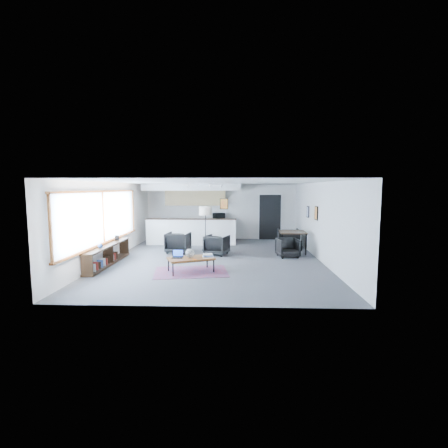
{
  "coord_description": "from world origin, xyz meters",
  "views": [
    {
      "loc": [
        0.71,
        -10.85,
        2.4
      ],
      "look_at": [
        0.29,
        0.4,
        1.16
      ],
      "focal_mm": 26.0,
      "sensor_mm": 36.0,
      "label": 1
    }
  ],
  "objects_px": {
    "armchair_left": "(178,241)",
    "dining_chair_near": "(288,248)",
    "floor_lamp": "(205,212)",
    "dining_chair_far": "(289,239)",
    "dining_table": "(293,233)",
    "laptop": "(178,255)",
    "microwave": "(219,216)",
    "ceramic_pot": "(190,253)",
    "coffee_table": "(191,259)",
    "book_stack": "(208,256)",
    "armchair_right": "(217,244)"
  },
  "relations": [
    {
      "from": "book_stack",
      "to": "dining_chair_near",
      "type": "relative_size",
      "value": 0.57
    },
    {
      "from": "ceramic_pot",
      "to": "armchair_right",
      "type": "xyz_separation_m",
      "value": [
        0.63,
        2.47,
        -0.15
      ]
    },
    {
      "from": "ceramic_pot",
      "to": "dining_chair_near",
      "type": "relative_size",
      "value": 0.42
    },
    {
      "from": "dining_table",
      "to": "ceramic_pot",
      "type": "bearing_deg",
      "value": -139.71
    },
    {
      "from": "coffee_table",
      "to": "ceramic_pot",
      "type": "distance_m",
      "value": 0.16
    },
    {
      "from": "book_stack",
      "to": "floor_lamp",
      "type": "distance_m",
      "value": 3.38
    },
    {
      "from": "armchair_right",
      "to": "dining_table",
      "type": "distance_m",
      "value": 2.85
    },
    {
      "from": "ceramic_pot",
      "to": "laptop",
      "type": "bearing_deg",
      "value": 178.01
    },
    {
      "from": "ceramic_pot",
      "to": "dining_chair_near",
      "type": "bearing_deg",
      "value": 34.21
    },
    {
      "from": "laptop",
      "to": "dining_table",
      "type": "bearing_deg",
      "value": 37.25
    },
    {
      "from": "armchair_left",
      "to": "dining_chair_near",
      "type": "relative_size",
      "value": 1.37
    },
    {
      "from": "armchair_right",
      "to": "microwave",
      "type": "xyz_separation_m",
      "value": [
        -0.11,
        3.42,
        0.73
      ]
    },
    {
      "from": "coffee_table",
      "to": "floor_lamp",
      "type": "bearing_deg",
      "value": 64.37
    },
    {
      "from": "dining_chair_far",
      "to": "microwave",
      "type": "bearing_deg",
      "value": -31.16
    },
    {
      "from": "ceramic_pot",
      "to": "dining_chair_far",
      "type": "distance_m",
      "value": 5.26
    },
    {
      "from": "laptop",
      "to": "microwave",
      "type": "distance_m",
      "value": 5.98
    },
    {
      "from": "coffee_table",
      "to": "laptop",
      "type": "bearing_deg",
      "value": 152.05
    },
    {
      "from": "laptop",
      "to": "dining_chair_near",
      "type": "height_order",
      "value": "laptop"
    },
    {
      "from": "floor_lamp",
      "to": "dining_chair_far",
      "type": "height_order",
      "value": "floor_lamp"
    },
    {
      "from": "microwave",
      "to": "floor_lamp",
      "type": "bearing_deg",
      "value": -101.25
    },
    {
      "from": "book_stack",
      "to": "microwave",
      "type": "distance_m",
      "value": 5.85
    },
    {
      "from": "ceramic_pot",
      "to": "floor_lamp",
      "type": "relative_size",
      "value": 0.15
    },
    {
      "from": "armchair_right",
      "to": "dining_table",
      "type": "relative_size",
      "value": 0.81
    },
    {
      "from": "armchair_left",
      "to": "floor_lamp",
      "type": "xyz_separation_m",
      "value": [
        0.98,
        0.52,
        1.05
      ]
    },
    {
      "from": "floor_lamp",
      "to": "laptop",
      "type": "bearing_deg",
      "value": -98.61
    },
    {
      "from": "coffee_table",
      "to": "dining_chair_far",
      "type": "bearing_deg",
      "value": 25.61
    },
    {
      "from": "laptop",
      "to": "book_stack",
      "type": "relative_size",
      "value": 0.87
    },
    {
      "from": "coffee_table",
      "to": "armchair_left",
      "type": "bearing_deg",
      "value": 83.58
    },
    {
      "from": "ceramic_pot",
      "to": "dining_chair_far",
      "type": "height_order",
      "value": "dining_chair_far"
    },
    {
      "from": "dining_chair_near",
      "to": "ceramic_pot",
      "type": "bearing_deg",
      "value": -155.64
    },
    {
      "from": "floor_lamp",
      "to": "microwave",
      "type": "relative_size",
      "value": 2.93
    },
    {
      "from": "coffee_table",
      "to": "armchair_left",
      "type": "xyz_separation_m",
      "value": [
        -0.87,
        2.78,
        0.04
      ]
    },
    {
      "from": "laptop",
      "to": "dining_chair_near",
      "type": "distance_m",
      "value": 4.09
    },
    {
      "from": "laptop",
      "to": "ceramic_pot",
      "type": "xyz_separation_m",
      "value": [
        0.36,
        -0.01,
        0.07
      ]
    },
    {
      "from": "armchair_right",
      "to": "floor_lamp",
      "type": "height_order",
      "value": "floor_lamp"
    },
    {
      "from": "laptop",
      "to": "dining_chair_far",
      "type": "distance_m",
      "value": 5.49
    },
    {
      "from": "armchair_right",
      "to": "dining_chair_far",
      "type": "distance_m",
      "value": 3.2
    },
    {
      "from": "armchair_right",
      "to": "microwave",
      "type": "height_order",
      "value": "microwave"
    },
    {
      "from": "armchair_right",
      "to": "dining_chair_near",
      "type": "xyz_separation_m",
      "value": [
        2.51,
        -0.34,
        -0.09
      ]
    },
    {
      "from": "floor_lamp",
      "to": "armchair_right",
      "type": "bearing_deg",
      "value": -58.95
    },
    {
      "from": "book_stack",
      "to": "armchair_left",
      "type": "xyz_separation_m",
      "value": [
        -1.35,
        2.69,
        -0.04
      ]
    },
    {
      "from": "microwave",
      "to": "laptop",
      "type": "bearing_deg",
      "value": -101.45
    },
    {
      "from": "floor_lamp",
      "to": "dining_chair_far",
      "type": "relative_size",
      "value": 2.34
    },
    {
      "from": "armchair_left",
      "to": "dining_table",
      "type": "xyz_separation_m",
      "value": [
        4.26,
        0.13,
        0.31
      ]
    },
    {
      "from": "microwave",
      "to": "dining_chair_near",
      "type": "bearing_deg",
      "value": -58.19
    },
    {
      "from": "book_stack",
      "to": "dining_chair_near",
      "type": "height_order",
      "value": "dining_chair_near"
    },
    {
      "from": "ceramic_pot",
      "to": "armchair_right",
      "type": "relative_size",
      "value": 0.33
    },
    {
      "from": "laptop",
      "to": "microwave",
      "type": "xyz_separation_m",
      "value": [
        0.87,
        5.88,
        0.65
      ]
    },
    {
      "from": "armchair_left",
      "to": "ceramic_pot",
      "type": "bearing_deg",
      "value": 113.08
    },
    {
      "from": "laptop",
      "to": "floor_lamp",
      "type": "bearing_deg",
      "value": 81.25
    }
  ]
}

